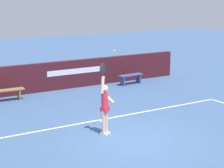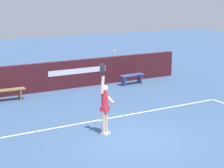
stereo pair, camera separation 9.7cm
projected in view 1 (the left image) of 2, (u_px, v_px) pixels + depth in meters
ground_plane at (133, 139)px, 12.03m from camera, size 60.00×60.00×0.00m
court_lines at (143, 144)px, 11.61m from camera, size 11.12×5.52×0.00m
back_wall at (47, 77)px, 17.94m from camera, size 14.40×0.25×1.34m
tennis_player at (105, 105)px, 12.22m from camera, size 0.50×0.46×2.35m
tennis_ball at (114, 51)px, 11.94m from camera, size 0.07×0.07×0.07m
courtside_bench_near at (131, 77)px, 19.30m from camera, size 1.34×0.44×0.51m
courtside_bench_far at (3, 93)px, 16.17m from camera, size 1.79×0.43×0.50m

